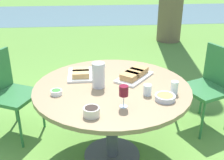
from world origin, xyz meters
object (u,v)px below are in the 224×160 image
(dining_table, at_px, (112,97))
(chair_near_left, at_px, (211,82))
(water_pitcher, at_px, (98,75))
(wine_glass, at_px, (124,92))
(chair_near_right, at_px, (7,88))

(dining_table, relative_size, chair_near_left, 1.52)
(dining_table, relative_size, water_pitcher, 6.18)
(water_pitcher, bearing_deg, wine_glass, -65.00)
(chair_near_right, distance_m, wine_glass, 1.43)
(chair_near_left, height_order, chair_near_right, same)
(chair_near_left, height_order, water_pitcher, water_pitcher)
(dining_table, bearing_deg, chair_near_right, 154.51)
(chair_near_left, bearing_deg, wine_glass, -141.94)
(dining_table, height_order, wine_glass, wine_glass)
(dining_table, relative_size, chair_near_right, 1.52)
(chair_near_left, distance_m, water_pitcher, 1.35)
(wine_glass, bearing_deg, chair_near_left, 38.06)
(dining_table, bearing_deg, chair_near_left, 22.79)
(dining_table, distance_m, chair_near_left, 1.21)
(dining_table, xyz_separation_m, chair_near_left, (1.11, 0.47, -0.11))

